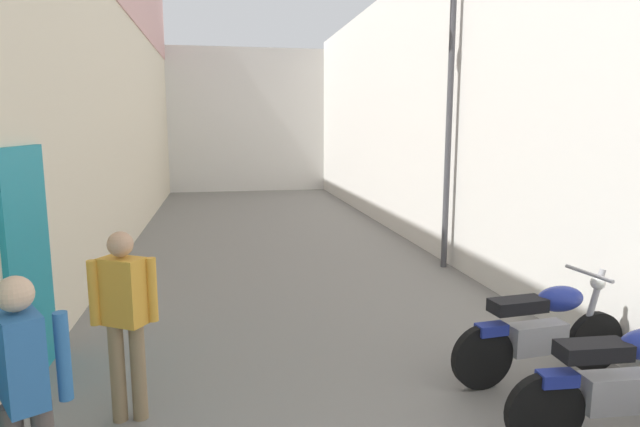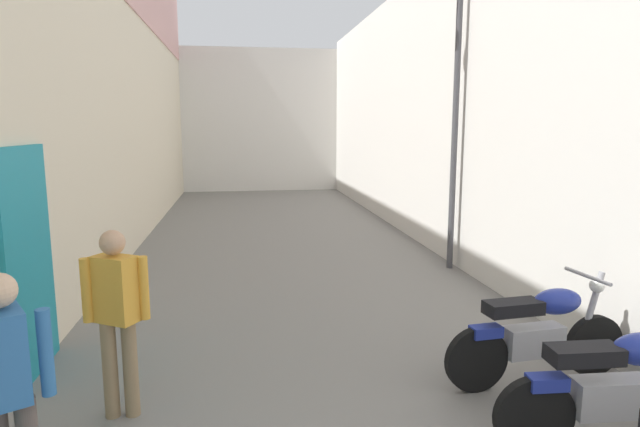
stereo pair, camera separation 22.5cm
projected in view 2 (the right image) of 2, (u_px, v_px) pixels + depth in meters
name	position (u px, v px, depth m)	size (l,w,h in m)	color
ground_plane	(296.00, 285.00, 8.08)	(36.23, 36.23, 0.00)	slate
building_left	(101.00, 15.00, 8.87)	(0.45, 20.23, 8.31)	beige
building_right	(444.00, 109.00, 10.04)	(0.45, 20.23, 5.39)	silver
building_far_end	(259.00, 121.00, 20.46)	(8.65, 2.00, 5.16)	silver
motorcycle_third	(619.00, 386.00, 3.90)	(1.85, 0.58, 1.04)	black
motorcycle_fourth	(539.00, 332.00, 4.93)	(1.85, 0.58, 1.04)	black
pedestrian_mid_alley	(8.00, 383.00, 3.07)	(0.52, 0.39, 1.57)	#564C47
pedestrian_further_down	(117.00, 310.00, 4.30)	(0.52, 0.35, 1.57)	#8C7251
street_lamp	(450.00, 106.00, 8.63)	(0.79, 0.18, 4.60)	#47474C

